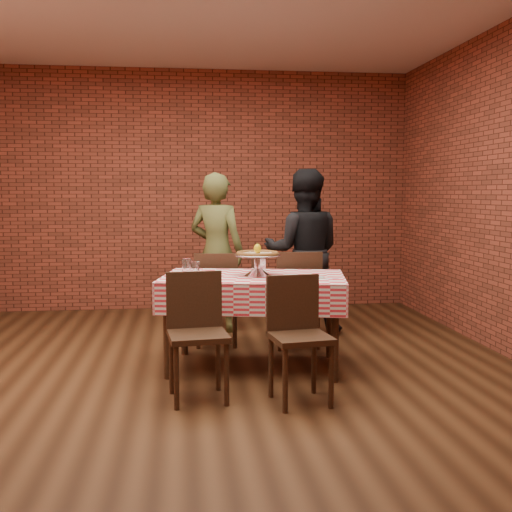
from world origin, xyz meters
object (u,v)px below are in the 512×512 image
at_px(pizza, 257,254).
at_px(chair_far_left, 217,298).
at_px(pizza_stand, 257,265).
at_px(chair_near_right, 300,341).
at_px(diner_olive, 217,252).
at_px(water_glass_left, 195,269).
at_px(chair_near_left, 198,338).
at_px(chair_far_right, 295,298).
at_px(condiment_caddy, 258,263).
at_px(water_glass_right, 187,266).
at_px(table, 254,322).
at_px(diner_black, 303,252).

height_order(pizza, chair_far_left, pizza).
distance_m(pizza_stand, chair_near_right, 0.98).
xyz_separation_m(chair_far_left, diner_olive, (0.04, 0.60, 0.37)).
relative_size(pizza_stand, pizza, 1.12).
relative_size(pizza_stand, chair_far_left, 0.43).
distance_m(pizza, water_glass_left, 0.52).
height_order(chair_near_left, chair_far_right, chair_far_right).
height_order(pizza, diner_olive, diner_olive).
distance_m(condiment_caddy, chair_far_right, 0.65).
bearing_deg(water_glass_right, diner_olive, 75.05).
distance_m(table, condiment_caddy, 0.55).
bearing_deg(pizza_stand, diner_black, 62.57).
relative_size(chair_near_right, diner_black, 0.52).
height_order(chair_far_left, chair_far_right, chair_far_right).
bearing_deg(water_glass_left, water_glass_right, 104.22).
bearing_deg(pizza, condiment_caddy, 81.44).
relative_size(water_glass_left, chair_near_right, 0.14).
bearing_deg(pizza, water_glass_right, 158.16).
bearing_deg(chair_near_right, chair_near_left, 159.79).
height_order(chair_far_left, diner_olive, diner_olive).
distance_m(table, chair_near_left, 0.87).
relative_size(water_glass_left, chair_near_left, 0.14).
bearing_deg(chair_near_left, pizza_stand, 48.99).
xyz_separation_m(pizza_stand, pizza, (0.00, -0.00, 0.09)).
distance_m(pizza, chair_near_left, 1.01).
bearing_deg(diner_black, chair_far_left, 32.66).
relative_size(chair_far_left, chair_far_right, 0.98).
relative_size(pizza, chair_near_right, 0.40).
relative_size(chair_near_left, diner_black, 0.53).
bearing_deg(pizza_stand, water_glass_right, 158.16).
distance_m(water_glass_right, chair_near_right, 1.38).
bearing_deg(diner_olive, water_glass_right, 103.58).
distance_m(water_glass_left, chair_near_left, 0.81).
distance_m(chair_near_left, chair_far_right, 1.68).
bearing_deg(chair_far_right, water_glass_right, 21.40).
bearing_deg(chair_far_right, pizza_stand, 54.68).
relative_size(pizza_stand, diner_olive, 0.23).
bearing_deg(pizza, diner_black, 62.57).
bearing_deg(chair_near_right, condiment_caddy, 88.27).
height_order(pizza, chair_far_right, pizza).
bearing_deg(water_glass_right, chair_far_left, 64.69).
distance_m(pizza_stand, chair_near_left, 0.97).
distance_m(table, pizza_stand, 0.47).
height_order(table, water_glass_left, water_glass_left).
relative_size(water_glass_right, condiment_caddy, 0.87).
relative_size(pizza, chair_near_left, 0.39).
bearing_deg(pizza, table, 166.79).
relative_size(water_glass_right, chair_near_left, 0.14).
relative_size(pizza, chair_far_left, 0.39).
xyz_separation_m(table, chair_near_right, (0.22, -0.88, 0.05)).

